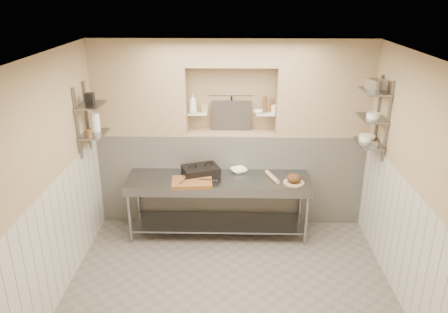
{
  "coord_description": "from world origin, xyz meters",
  "views": [
    {
      "loc": [
        0.03,
        -4.48,
        3.43
      ],
      "look_at": [
        -0.09,
        0.9,
        1.35
      ],
      "focal_mm": 35.0,
      "sensor_mm": 36.0,
      "label": 1
    }
  ],
  "objects_px": {
    "bottle_soap": "(193,104)",
    "jug_left": "(95,122)",
    "prep_table": "(218,195)",
    "mixing_bowl": "(239,170)",
    "cutting_board": "(192,182)",
    "bread_loaf": "(294,178)",
    "panini_press": "(201,171)",
    "rolling_pin": "(272,177)",
    "bowl_alcove": "(258,112)"
  },
  "relations": [
    {
      "from": "prep_table",
      "to": "mixing_bowl",
      "type": "bearing_deg",
      "value": 38.91
    },
    {
      "from": "rolling_pin",
      "to": "bottle_soap",
      "type": "relative_size",
      "value": 1.38
    },
    {
      "from": "panini_press",
      "to": "bottle_soap",
      "type": "xyz_separation_m",
      "value": [
        -0.12,
        0.4,
        0.89
      ]
    },
    {
      "from": "rolling_pin",
      "to": "bowl_alcove",
      "type": "distance_m",
      "value": 0.98
    },
    {
      "from": "panini_press",
      "to": "mixing_bowl",
      "type": "relative_size",
      "value": 2.52
    },
    {
      "from": "prep_table",
      "to": "jug_left",
      "type": "distance_m",
      "value": 1.99
    },
    {
      "from": "prep_table",
      "to": "panini_press",
      "type": "xyz_separation_m",
      "value": [
        -0.26,
        0.12,
        0.33
      ]
    },
    {
      "from": "cutting_board",
      "to": "bottle_soap",
      "type": "relative_size",
      "value": 1.92
    },
    {
      "from": "rolling_pin",
      "to": "bread_loaf",
      "type": "height_order",
      "value": "bread_loaf"
    },
    {
      "from": "prep_table",
      "to": "bottle_soap",
      "type": "distance_m",
      "value": 1.37
    },
    {
      "from": "jug_left",
      "to": "bottle_soap",
      "type": "bearing_deg",
      "value": 23.66
    },
    {
      "from": "bottle_soap",
      "to": "jug_left",
      "type": "bearing_deg",
      "value": -156.34
    },
    {
      "from": "bread_loaf",
      "to": "mixing_bowl",
      "type": "bearing_deg",
      "value": 154.29
    },
    {
      "from": "panini_press",
      "to": "rolling_pin",
      "type": "height_order",
      "value": "panini_press"
    },
    {
      "from": "prep_table",
      "to": "jug_left",
      "type": "bearing_deg",
      "value": -178.64
    },
    {
      "from": "jug_left",
      "to": "panini_press",
      "type": "bearing_deg",
      "value": 6.32
    },
    {
      "from": "cutting_board",
      "to": "bread_loaf",
      "type": "relative_size",
      "value": 2.78
    },
    {
      "from": "rolling_pin",
      "to": "prep_table",
      "type": "bearing_deg",
      "value": -179.06
    },
    {
      "from": "bowl_alcove",
      "to": "jug_left",
      "type": "xyz_separation_m",
      "value": [
        -2.23,
        -0.58,
        0.0
      ]
    },
    {
      "from": "panini_press",
      "to": "mixing_bowl",
      "type": "distance_m",
      "value": 0.57
    },
    {
      "from": "prep_table",
      "to": "cutting_board",
      "type": "bearing_deg",
      "value": -153.15
    },
    {
      "from": "prep_table",
      "to": "bottle_soap",
      "type": "bearing_deg",
      "value": 126.15
    },
    {
      "from": "mixing_bowl",
      "to": "jug_left",
      "type": "distance_m",
      "value": 2.13
    },
    {
      "from": "cutting_board",
      "to": "mixing_bowl",
      "type": "distance_m",
      "value": 0.78
    },
    {
      "from": "bread_loaf",
      "to": "bottle_soap",
      "type": "relative_size",
      "value": 0.69
    },
    {
      "from": "mixing_bowl",
      "to": "rolling_pin",
      "type": "relative_size",
      "value": 0.6
    },
    {
      "from": "prep_table",
      "to": "bowl_alcove",
      "type": "height_order",
      "value": "bowl_alcove"
    },
    {
      "from": "cutting_board",
      "to": "bottle_soap",
      "type": "xyz_separation_m",
      "value": [
        -0.02,
        0.7,
        0.93
      ]
    },
    {
      "from": "mixing_bowl",
      "to": "rolling_pin",
      "type": "bearing_deg",
      "value": -25.79
    },
    {
      "from": "bottle_soap",
      "to": "bowl_alcove",
      "type": "relative_size",
      "value": 1.95
    },
    {
      "from": "bowl_alcove",
      "to": "bread_loaf",
      "type": "bearing_deg",
      "value": -54.15
    },
    {
      "from": "rolling_pin",
      "to": "bowl_alcove",
      "type": "relative_size",
      "value": 2.7
    },
    {
      "from": "mixing_bowl",
      "to": "bowl_alcove",
      "type": "xyz_separation_m",
      "value": [
        0.27,
        0.3,
        0.81
      ]
    },
    {
      "from": "prep_table",
      "to": "rolling_pin",
      "type": "xyz_separation_m",
      "value": [
        0.77,
        0.01,
        0.29
      ]
    },
    {
      "from": "cutting_board",
      "to": "bowl_alcove",
      "type": "relative_size",
      "value": 3.75
    },
    {
      "from": "jug_left",
      "to": "rolling_pin",
      "type": "bearing_deg",
      "value": 1.23
    },
    {
      "from": "bread_loaf",
      "to": "jug_left",
      "type": "bearing_deg",
      "value": 178.19
    },
    {
      "from": "bowl_alcove",
      "to": "cutting_board",
      "type": "bearing_deg",
      "value": -141.99
    },
    {
      "from": "mixing_bowl",
      "to": "bowl_alcove",
      "type": "distance_m",
      "value": 0.9
    },
    {
      "from": "cutting_board",
      "to": "mixing_bowl",
      "type": "relative_size",
      "value": 2.33
    },
    {
      "from": "prep_table",
      "to": "jug_left",
      "type": "relative_size",
      "value": 10.51
    },
    {
      "from": "bread_loaf",
      "to": "bowl_alcove",
      "type": "xyz_separation_m",
      "value": [
        -0.48,
        0.67,
        0.76
      ]
    },
    {
      "from": "prep_table",
      "to": "mixing_bowl",
      "type": "distance_m",
      "value": 0.48
    },
    {
      "from": "prep_table",
      "to": "mixing_bowl",
      "type": "xyz_separation_m",
      "value": [
        0.3,
        0.24,
        0.29
      ]
    },
    {
      "from": "rolling_pin",
      "to": "jug_left",
      "type": "bearing_deg",
      "value": -178.77
    },
    {
      "from": "bottle_soap",
      "to": "bowl_alcove",
      "type": "xyz_separation_m",
      "value": [
        0.95,
        0.02,
        -0.12
      ]
    },
    {
      "from": "mixing_bowl",
      "to": "bread_loaf",
      "type": "bearing_deg",
      "value": -25.71
    },
    {
      "from": "panini_press",
      "to": "mixing_bowl",
      "type": "height_order",
      "value": "panini_press"
    },
    {
      "from": "prep_table",
      "to": "bread_loaf",
      "type": "xyz_separation_m",
      "value": [
        1.05,
        -0.13,
        0.33
      ]
    },
    {
      "from": "bottle_soap",
      "to": "jug_left",
      "type": "relative_size",
      "value": 1.16
    }
  ]
}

